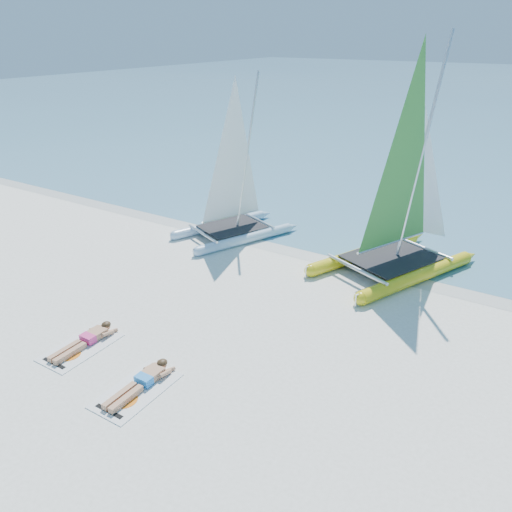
{
  "coord_description": "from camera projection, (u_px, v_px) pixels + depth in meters",
  "views": [
    {
      "loc": [
        6.03,
        -8.52,
        6.83
      ],
      "look_at": [
        -0.06,
        1.2,
        1.62
      ],
      "focal_mm": 35.0,
      "sensor_mm": 36.0,
      "label": 1
    }
  ],
  "objects": [
    {
      "name": "ground",
      "position": [
        232.0,
        333.0,
        12.31
      ],
      "size": [
        140.0,
        140.0,
        0.0
      ],
      "primitive_type": "plane",
      "color": "white",
      "rests_on": "ground"
    },
    {
      "name": "wet_sand_strip",
      "position": [
        326.0,
        256.0,
        16.56
      ],
      "size": [
        140.0,
        1.4,
        0.01
      ],
      "primitive_type": "cube",
      "color": "beige",
      "rests_on": "ground"
    },
    {
      "name": "catamaran_blue",
      "position": [
        234.0,
        189.0,
        17.49
      ],
      "size": [
        3.55,
        4.73,
        5.83
      ],
      "rotation": [
        0.0,
        0.0,
        -0.4
      ],
      "color": "silver",
      "rests_on": "ground"
    },
    {
      "name": "catamaran_yellow",
      "position": [
        410.0,
        198.0,
        14.92
      ],
      "size": [
        4.36,
        5.78,
        7.12
      ],
      "rotation": [
        0.0,
        0.0,
        -0.41
      ],
      "color": "yellow",
      "rests_on": "ground"
    },
    {
      "name": "towel_a",
      "position": [
        81.0,
        347.0,
        11.76
      ],
      "size": [
        1.0,
        1.85,
        0.02
      ],
      "primitive_type": "cube",
      "color": "white",
      "rests_on": "ground"
    },
    {
      "name": "sunbather_a",
      "position": [
        87.0,
        339.0,
        11.86
      ],
      "size": [
        0.37,
        1.73,
        0.26
      ],
      "color": "tan",
      "rests_on": "towel_a"
    },
    {
      "name": "towel_b",
      "position": [
        137.0,
        390.0,
        10.35
      ],
      "size": [
        1.0,
        1.85,
        0.02
      ],
      "primitive_type": "cube",
      "color": "white",
      "rests_on": "ground"
    },
    {
      "name": "sunbather_b",
      "position": [
        143.0,
        381.0,
        10.45
      ],
      "size": [
        0.37,
        1.73,
        0.26
      ],
      "color": "tan",
      "rests_on": "towel_b"
    }
  ]
}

